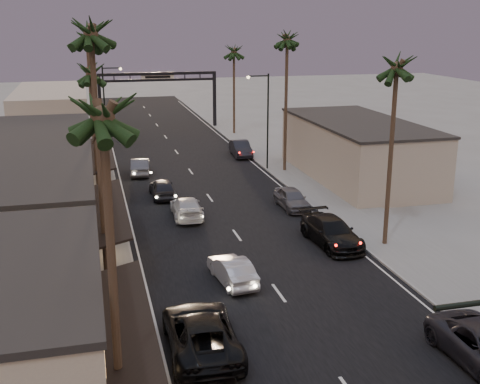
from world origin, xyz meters
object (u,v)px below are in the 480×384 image
palm_rc (234,48)px  oncoming_pickup (201,332)px  palm_la (102,102)px  oncoming_silver (232,270)px  palm_lb (90,26)px  streetlight_left (107,101)px  palm_lc (90,67)px  palm_ra (397,60)px  palm_far (88,38)px  palm_ld (86,33)px  curbside_black (331,232)px  streetlight_right (265,114)px  palm_rb (287,35)px  arch (158,86)px

palm_rc → oncoming_pickup: 52.28m
palm_la → oncoming_silver: palm_la is taller
palm_la → palm_rc: (17.20, 55.00, -0.97)m
palm_lb → palm_rc: (17.20, 42.00, -2.92)m
streetlight_left → palm_lc: 22.65m
palm_ra → palm_far: size_ratio=1.00×
palm_la → palm_rc: size_ratio=1.08×
palm_ra → palm_la: bearing=-138.9°
streetlight_left → palm_rc: palm_rc is taller
palm_ld → oncoming_silver: (6.57, -34.08, -11.70)m
palm_la → curbside_black: size_ratio=2.26×
streetlight_left → palm_far: (-1.38, 20.00, 6.11)m
palm_lb → palm_far: size_ratio=1.15×
palm_la → palm_ld: 46.01m
oncoming_pickup → palm_rc: bearing=-103.6°
streetlight_right → streetlight_left: (-13.84, 13.00, 0.00)m
palm_lc → streetlight_left: bearing=85.6°
palm_lb → oncoming_silver: palm_lb is taller
palm_lc → palm_rb: (17.20, 8.00, 1.95)m
palm_la → curbside_black: 23.67m
streetlight_left → arch: bearing=60.0°
palm_lc → palm_ra: (17.20, -12.00, 0.97)m
arch → streetlight_right: bearing=-74.5°
palm_lc → palm_rc: size_ratio=1.00×
arch → palm_lb: (-8.60, -48.00, 7.85)m
arch → streetlight_right: (6.92, -25.00, -0.20)m
streetlight_left → palm_la: (-1.68, -49.00, 6.11)m
palm_ra → curbside_black: palm_ra is taller
palm_far → streetlight_right: bearing=-65.2°
palm_rb → oncoming_pickup: bearing=-114.6°
palm_rc → curbside_black: bearing=-94.7°
palm_rb → oncoming_pickup: (-13.55, -29.57, -11.54)m
palm_la → oncoming_silver: (6.57, 11.92, -10.73)m
palm_la → streetlight_left: bearing=88.0°
arch → curbside_black: 45.64m
oncoming_pickup → palm_ld: bearing=-83.2°
palm_ld → palm_lc: bearing=-90.0°
oncoming_silver → palm_lb: bearing=-16.2°
palm_rb → palm_la: bearing=-116.2°
oncoming_pickup → oncoming_silver: oncoming_pickup is taller
palm_lc → palm_far: size_ratio=0.92×
arch → palm_lc: bearing=-104.2°
oncoming_pickup → curbside_black: oncoming_pickup is taller
curbside_black → streetlight_left: bearing=106.6°
palm_la → palm_lb: 13.14m
oncoming_pickup → oncoming_silver: bearing=-112.5°
palm_rb → palm_far: size_ratio=1.08×
streetlight_right → palm_rc: (1.68, 19.00, 5.14)m
palm_rc → curbside_black: 40.38m
palm_rc → palm_ra: bearing=-90.0°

